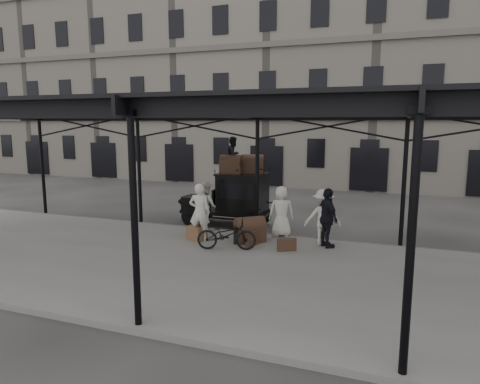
{
  "coord_description": "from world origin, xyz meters",
  "views": [
    {
      "loc": [
        4.71,
        -12.7,
        4.17
      ],
      "look_at": [
        -0.52,
        1.6,
        1.7
      ],
      "focal_mm": 32.0,
      "sensor_mm": 36.0,
      "label": 1
    }
  ],
  "objects_px": {
    "taxi": "(235,197)",
    "bicycle": "(227,234)",
    "steamer_trunk_platform": "(250,231)",
    "porter_left": "(200,212)",
    "steamer_trunk_roof_near": "(231,166)",
    "porter_official": "(327,218)"
  },
  "relations": [
    {
      "from": "steamer_trunk_platform",
      "to": "porter_official",
      "type": "bearing_deg",
      "value": -33.72
    },
    {
      "from": "porter_left",
      "to": "steamer_trunk_platform",
      "type": "distance_m",
      "value": 1.85
    },
    {
      "from": "steamer_trunk_roof_near",
      "to": "porter_official",
      "type": "bearing_deg",
      "value": -30.52
    },
    {
      "from": "porter_left",
      "to": "porter_official",
      "type": "relative_size",
      "value": 1.02
    },
    {
      "from": "bicycle",
      "to": "steamer_trunk_roof_near",
      "type": "xyz_separation_m",
      "value": [
        -1.17,
        3.44,
        1.84
      ]
    },
    {
      "from": "porter_left",
      "to": "bicycle",
      "type": "height_order",
      "value": "porter_left"
    },
    {
      "from": "taxi",
      "to": "porter_left",
      "type": "relative_size",
      "value": 1.83
    },
    {
      "from": "steamer_trunk_platform",
      "to": "bicycle",
      "type": "bearing_deg",
      "value": -148.6
    },
    {
      "from": "porter_left",
      "to": "steamer_trunk_roof_near",
      "type": "bearing_deg",
      "value": -101.46
    },
    {
      "from": "porter_left",
      "to": "steamer_trunk_platform",
      "type": "height_order",
      "value": "porter_left"
    },
    {
      "from": "porter_left",
      "to": "bicycle",
      "type": "distance_m",
      "value": 1.55
    },
    {
      "from": "porter_official",
      "to": "bicycle",
      "type": "relative_size",
      "value": 1.03
    },
    {
      "from": "porter_official",
      "to": "bicycle",
      "type": "distance_m",
      "value": 3.31
    },
    {
      "from": "taxi",
      "to": "bicycle",
      "type": "height_order",
      "value": "taxi"
    },
    {
      "from": "taxi",
      "to": "bicycle",
      "type": "distance_m",
      "value": 3.88
    },
    {
      "from": "taxi",
      "to": "steamer_trunk_roof_near",
      "type": "xyz_separation_m",
      "value": [
        -0.08,
        -0.25,
        1.29
      ]
    },
    {
      "from": "porter_official",
      "to": "steamer_trunk_platform",
      "type": "bearing_deg",
      "value": 56.89
    },
    {
      "from": "steamer_trunk_platform",
      "to": "porter_left",
      "type": "bearing_deg",
      "value": 154.98
    },
    {
      "from": "taxi",
      "to": "bicycle",
      "type": "relative_size",
      "value": 1.93
    },
    {
      "from": "taxi",
      "to": "porter_official",
      "type": "distance_m",
      "value": 4.67
    },
    {
      "from": "bicycle",
      "to": "steamer_trunk_platform",
      "type": "xyz_separation_m",
      "value": [
        0.4,
        1.13,
        -0.14
      ]
    },
    {
      "from": "taxi",
      "to": "porter_left",
      "type": "distance_m",
      "value": 2.98
    }
  ]
}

